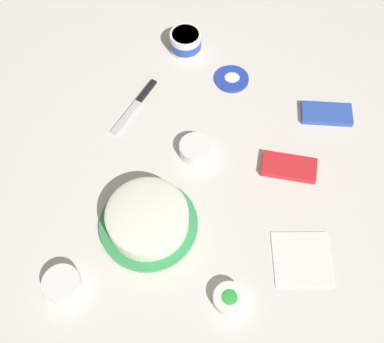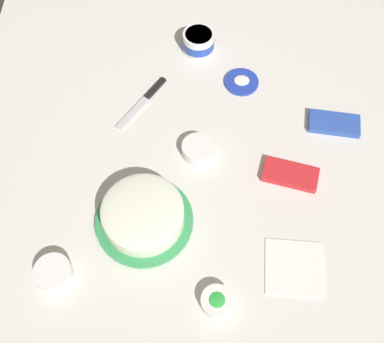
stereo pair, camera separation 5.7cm
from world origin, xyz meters
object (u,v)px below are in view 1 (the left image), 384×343
Objects in this scene: sprinkle_bowl_yellow at (62,284)px; paper_napkin at (302,259)px; frosted_cake at (148,219)px; spreading_knife at (138,102)px; candy_box_lower at (289,167)px; frosting_tub at (186,42)px; sprinkle_bowl_rainbow at (195,149)px; sprinkle_bowl_green at (230,298)px; candy_box_upper at (327,114)px; frosting_tub_lid at (232,79)px.

paper_napkin is (-0.62, -0.03, -0.02)m from sprinkle_bowl_yellow.
paper_napkin is at bearing 162.87° from frosted_cake.
spreading_knife is 0.51m from candy_box_lower.
paper_napkin is at bearing 102.18° from candy_box_lower.
sprinkle_bowl_rainbow is at bearing 90.56° from frosting_tub.
spreading_knife is 0.68m from sprinkle_bowl_green.
frosting_tub is 0.71× the size of paper_napkin.
spreading_knife is at bearing -17.47° from candy_box_lower.
frosted_cake is at bearing -17.13° from paper_napkin.
sprinkle_bowl_green is 0.52× the size of candy_box_lower.
frosted_cake is 0.42m from spreading_knife.
frosted_cake is 2.53× the size of frosting_tub.
sprinkle_bowl_rainbow is at bearing 22.48° from candy_box_upper.
frosting_tub_lid is (-0.14, 0.14, -0.03)m from frosting_tub.
candy_box_upper is (-0.58, 0.09, 0.00)m from spreading_knife.
frosting_tub_lid is at bearing -96.49° from sprinkle_bowl_green.
sprinkle_bowl_green is 0.53× the size of candy_box_upper.
sprinkle_bowl_green is at bearing 64.71° from candy_box_upper.
frosted_cake is 2.80× the size of sprinkle_bowl_yellow.
frosting_tub is 0.51× the size of spreading_knife.
candy_box_lower is at bearing -92.34° from paper_napkin.
sprinkle_bowl_yellow is 0.92m from candy_box_upper.
sprinkle_bowl_rainbow reaches higher than candy_box_lower.
frosted_cake is 0.65m from candy_box_upper.
spreading_knife is at bearing -86.73° from frosted_cake.
candy_box_upper is 1.03× the size of paper_napkin.
candy_box_upper is (-0.36, -0.55, -0.01)m from sprinkle_bowl_green.
candy_box_upper is at bearing -149.20° from frosted_cake.
frosting_tub_lid is (-0.28, -0.49, -0.03)m from frosted_cake.
candy_box_lower is at bearing -119.69° from sprinkle_bowl_green.
frosting_tub reaches higher than paper_napkin.
spreading_knife is 2.57× the size of sprinkle_bowl_green.
candy_box_upper is at bearing -114.66° from candy_box_lower.
sprinkle_bowl_green is (-0.22, 0.64, 0.01)m from spreading_knife.
candy_box_lower is at bearing 148.01° from spreading_knife.
frosting_tub_lid is 1.37× the size of sprinkle_bowl_green.
paper_napkin is at bearing -154.38° from sprinkle_bowl_green.
spreading_knife is 1.35× the size of candy_box_upper.
paper_napkin is (-0.20, -0.10, -0.02)m from sprinkle_bowl_green.
frosted_cake reaches higher than frosting_tub_lid.
candy_box_upper is at bearing 143.87° from frosting_tub.
frosting_tub is 0.27m from spreading_knife.
sprinkle_bowl_green is 0.84× the size of sprinkle_bowl_yellow.
candy_box_upper is at bearing -147.87° from sprinkle_bowl_yellow.
spreading_knife is at bearing -49.80° from sprinkle_bowl_rainbow.
sprinkle_bowl_green is at bearing 109.26° from spreading_knife.
frosting_tub_lid is 0.31m from spreading_knife.
sprinkle_bowl_rainbow is at bearing -53.58° from paper_napkin.
sprinkle_bowl_rainbow reaches higher than paper_napkin.
sprinkle_bowl_green reaches higher than paper_napkin.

